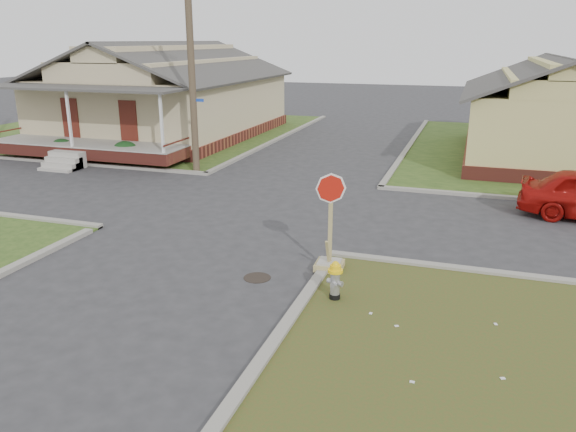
% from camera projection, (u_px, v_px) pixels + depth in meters
% --- Properties ---
extents(ground, '(120.00, 120.00, 0.00)m').
position_uv_depth(ground, '(184.00, 259.00, 14.25)').
color(ground, '#2D2D30').
rests_on(ground, ground).
extents(verge_far_left, '(19.00, 19.00, 0.05)m').
position_uv_depth(verge_far_left, '(136.00, 130.00, 34.44)').
color(verge_far_left, '#2C4719').
rests_on(verge_far_left, ground).
extents(curbs, '(80.00, 40.00, 0.12)m').
position_uv_depth(curbs, '(256.00, 206.00, 18.78)').
color(curbs, gray).
rests_on(curbs, ground).
extents(manhole, '(0.64, 0.64, 0.01)m').
position_uv_depth(manhole, '(257.00, 278.00, 13.13)').
color(manhole, black).
rests_on(manhole, ground).
extents(corner_house, '(10.10, 15.50, 5.30)m').
position_uv_depth(corner_house, '(166.00, 96.00, 31.67)').
color(corner_house, maroon).
rests_on(corner_house, ground).
extents(side_house_yellow, '(7.60, 11.60, 4.70)m').
position_uv_depth(side_house_yellow, '(552.00, 112.00, 25.53)').
color(side_house_yellow, maroon).
rests_on(side_house_yellow, ground).
extents(utility_pole, '(1.80, 0.28, 9.00)m').
position_uv_depth(utility_pole, '(191.00, 57.00, 22.17)').
color(utility_pole, '#3F3524').
rests_on(utility_pole, ground).
extents(fire_hydrant, '(0.32, 0.32, 0.86)m').
position_uv_depth(fire_hydrant, '(335.00, 278.00, 11.85)').
color(fire_hydrant, black).
rests_on(fire_hydrant, ground).
extents(stop_sign, '(0.67, 0.66, 2.37)m').
position_uv_depth(stop_sign, '(330.00, 249.00, 13.39)').
color(stop_sign, '#9F8F56').
rests_on(stop_sign, ground).
extents(hedge_left, '(1.27, 1.04, 0.97)m').
position_uv_depth(hedge_left, '(62.00, 148.00, 26.01)').
color(hedge_left, '#133412').
rests_on(hedge_left, verge_far_left).
extents(hedge_right, '(1.34, 1.10, 1.03)m').
position_uv_depth(hedge_right, '(126.00, 152.00, 24.95)').
color(hedge_right, '#133412').
rests_on(hedge_right, verge_far_left).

